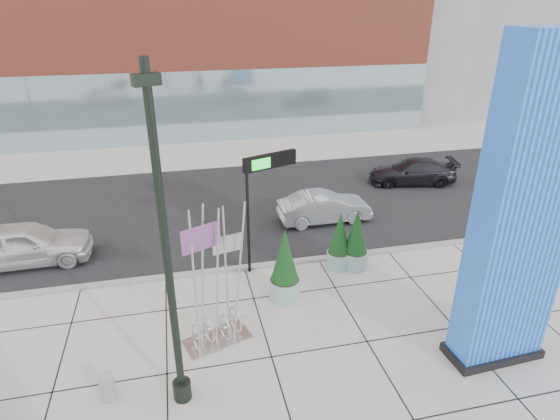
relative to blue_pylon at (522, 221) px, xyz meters
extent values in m
plane|color=#9E9991|center=(-7.37, 2.32, -4.38)|extent=(160.00, 160.00, 0.00)
cube|color=black|center=(-7.37, 12.32, -4.37)|extent=(80.00, 12.00, 0.02)
cube|color=gray|center=(-7.37, 6.32, -4.32)|extent=(80.00, 0.30, 0.12)
cube|color=#AB4531|center=(-6.37, 29.32, 1.12)|extent=(34.00, 10.00, 11.00)
cube|color=#8CA5B2|center=(-6.37, 24.52, -1.88)|extent=(34.00, 0.60, 5.00)
cube|color=slate|center=(18.63, 34.32, 4.62)|extent=(20.00, 18.00, 18.00)
cube|color=#0C41BD|center=(0.00, 0.00, 0.15)|extent=(2.57, 1.14, 9.06)
cube|color=black|center=(0.00, 0.00, -4.25)|extent=(2.78, 1.36, 0.25)
cylinder|color=black|center=(-8.96, 0.35, -0.07)|extent=(0.19, 0.19, 8.62)
cylinder|color=black|center=(-8.96, 0.35, -4.11)|extent=(0.47, 0.47, 0.54)
cube|color=black|center=(-8.96, 0.35, 3.81)|extent=(0.59, 0.42, 0.24)
cube|color=silver|center=(-7.83, 2.42, -4.35)|extent=(2.21, 1.59, 0.05)
cylinder|color=silver|center=(-8.47, 2.24, -2.11)|extent=(0.08, 0.08, 4.53)
cylinder|color=silver|center=(-8.11, 2.56, -2.11)|extent=(0.08, 0.08, 4.53)
cylinder|color=silver|center=(-7.74, 2.33, -2.11)|extent=(0.08, 0.08, 4.53)
cylinder|color=silver|center=(-7.34, 2.61, -2.11)|extent=(0.08, 0.08, 4.53)
cylinder|color=silver|center=(-7.11, 2.20, -2.11)|extent=(0.08, 0.08, 4.53)
torus|color=silver|center=(-8.52, 2.33, -3.94)|extent=(0.33, 0.80, 0.83)
torus|color=silver|center=(-8.06, 2.52, -3.94)|extent=(0.33, 0.80, 0.83)
torus|color=silver|center=(-7.61, 2.33, -3.94)|extent=(0.33, 0.80, 0.83)
torus|color=silver|center=(-7.15, 2.52, -3.94)|extent=(0.33, 0.80, 0.83)
cube|color=red|center=(-8.11, 2.42, -0.75)|extent=(1.10, 0.52, 0.73)
cube|color=silver|center=(-7.29, 2.52, -1.20)|extent=(0.89, 0.25, 0.54)
cylinder|color=gray|center=(-10.85, 0.77, -4.00)|extent=(0.39, 0.39, 0.76)
cylinder|color=black|center=(-6.21, 6.12, -2.13)|extent=(0.11, 0.11, 4.50)
cube|color=black|center=(-5.24, 6.12, -0.09)|extent=(2.08, 0.91, 0.54)
cube|color=#19D833|center=(-5.67, 6.00, -0.09)|extent=(0.71, 0.28, 0.37)
cylinder|color=#7DA9A4|center=(-2.77, 5.69, -4.05)|extent=(0.92, 0.92, 0.65)
cylinder|color=black|center=(-2.77, 5.69, -3.73)|extent=(0.85, 0.85, 0.06)
cone|color=black|center=(-2.77, 5.69, -2.90)|extent=(0.83, 0.83, 1.66)
cylinder|color=#7DA9A4|center=(-2.17, 5.52, -4.03)|extent=(0.99, 0.99, 0.69)
cylinder|color=black|center=(-2.17, 5.52, -3.69)|extent=(0.91, 0.91, 0.06)
cone|color=black|center=(-2.17, 5.52, -2.79)|extent=(0.89, 0.89, 1.78)
cylinder|color=#7DA9A4|center=(-5.30, 4.12, -4.00)|extent=(1.07, 1.07, 0.75)
cylinder|color=black|center=(-5.30, 4.12, -3.63)|extent=(0.99, 0.99, 0.06)
cone|color=black|center=(-5.30, 4.12, -2.66)|extent=(0.97, 0.97, 1.93)
imported|color=silver|center=(-14.62, 8.71, -3.54)|extent=(4.94, 2.04, 1.67)
imported|color=#9D9FA4|center=(-2.07, 9.68, -3.67)|extent=(4.32, 1.57, 1.42)
imported|color=black|center=(4.27, 13.29, -3.69)|extent=(5.05, 2.86, 1.38)
camera|label=1|loc=(-8.52, -9.15, 5.26)|focal=30.00mm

